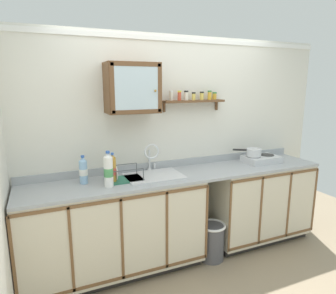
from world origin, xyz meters
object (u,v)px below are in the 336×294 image
(trash_bin, at_px, (212,241))
(dish_rack, at_px, (123,178))
(sink, at_px, (154,178))
(saucepan, at_px, (253,152))
(bottle_juice_amber_0, at_px, (113,169))
(bottle_water_blue_1, at_px, (83,171))
(wall_cabinet, at_px, (132,88))
(hot_plate_stove, at_px, (261,159))
(bottle_opaque_white_2, at_px, (108,171))

(trash_bin, bearing_deg, dish_rack, 167.94)
(sink, bearing_deg, saucepan, 0.91)
(bottle_juice_amber_0, relative_size, trash_bin, 0.71)
(bottle_juice_amber_0, bearing_deg, sink, 5.56)
(bottle_juice_amber_0, distance_m, trash_bin, 1.36)
(sink, relative_size, trash_bin, 1.39)
(bottle_water_blue_1, relative_size, wall_cabinet, 0.53)
(hot_plate_stove, bearing_deg, dish_rack, -179.56)
(dish_rack, bearing_deg, sink, 2.69)
(sink, distance_m, trash_bin, 0.96)
(bottle_water_blue_1, distance_m, trash_bin, 1.57)
(bottle_opaque_white_2, height_order, wall_cabinet, wall_cabinet)
(hot_plate_stove, distance_m, bottle_water_blue_1, 2.07)
(bottle_opaque_white_2, bearing_deg, bottle_juice_amber_0, 58.55)
(dish_rack, height_order, trash_bin, dish_rack)
(dish_rack, bearing_deg, hot_plate_stove, 0.44)
(bottle_opaque_white_2, bearing_deg, saucepan, 5.36)
(sink, distance_m, bottle_juice_amber_0, 0.46)
(trash_bin, bearing_deg, wall_cabinet, 157.90)
(saucepan, xyz_separation_m, bottle_opaque_white_2, (-1.77, -0.17, 0.03))
(bottle_juice_amber_0, bearing_deg, dish_rack, 14.22)
(bottle_juice_amber_0, height_order, dish_rack, bottle_juice_amber_0)
(saucepan, bearing_deg, dish_rack, -178.73)
(hot_plate_stove, relative_size, bottle_water_blue_1, 1.55)
(sink, xyz_separation_m, dish_rack, (-0.32, -0.02, 0.05))
(sink, xyz_separation_m, bottle_water_blue_1, (-0.69, 0.04, 0.15))
(bottle_juice_amber_0, bearing_deg, wall_cabinet, 29.14)
(saucepan, bearing_deg, wall_cabinet, 176.86)
(sink, relative_size, bottle_juice_amber_0, 1.97)
(wall_cabinet, bearing_deg, saucepan, -3.14)
(saucepan, bearing_deg, trash_bin, -161.36)
(bottle_juice_amber_0, bearing_deg, saucepan, 2.08)
(dish_rack, relative_size, trash_bin, 0.84)
(saucepan, distance_m, bottle_juice_amber_0, 1.71)
(sink, bearing_deg, bottle_opaque_white_2, -163.49)
(bottle_opaque_white_2, xyz_separation_m, wall_cabinet, (0.32, 0.25, 0.73))
(saucepan, height_order, trash_bin, saucepan)
(bottle_juice_amber_0, bearing_deg, trash_bin, -9.42)
(saucepan, relative_size, dish_rack, 0.89)
(sink, bearing_deg, bottle_juice_amber_0, -174.44)
(hot_plate_stove, distance_m, trash_bin, 1.14)
(bottle_water_blue_1, bearing_deg, saucepan, -0.63)
(sink, height_order, bottle_water_blue_1, sink)
(hot_plate_stove, bearing_deg, sink, 179.91)
(bottle_opaque_white_2, distance_m, dish_rack, 0.25)
(hot_plate_stove, relative_size, bottle_juice_amber_0, 1.45)
(saucepan, xyz_separation_m, bottle_water_blue_1, (-1.96, 0.02, -0.00))
(bottle_water_blue_1, distance_m, bottle_opaque_white_2, 0.27)
(hot_plate_stove, relative_size, wall_cabinet, 0.82)
(sink, relative_size, saucepan, 1.87)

